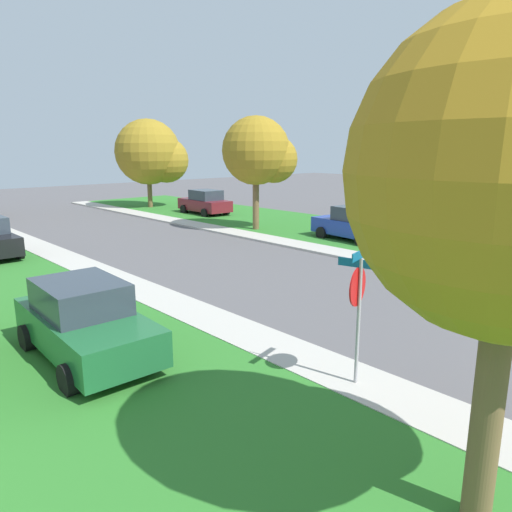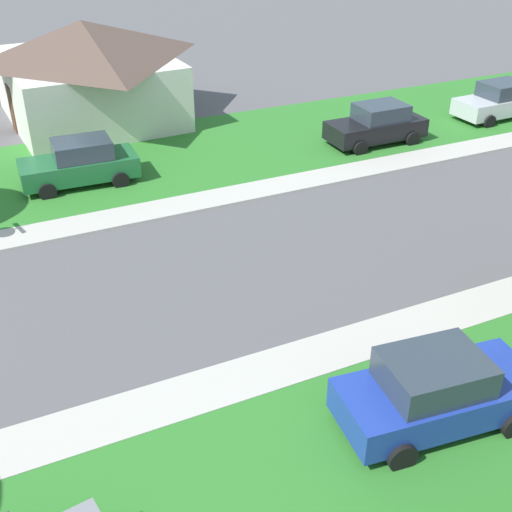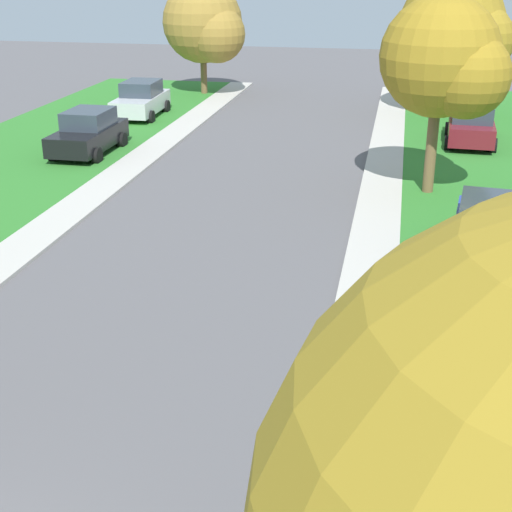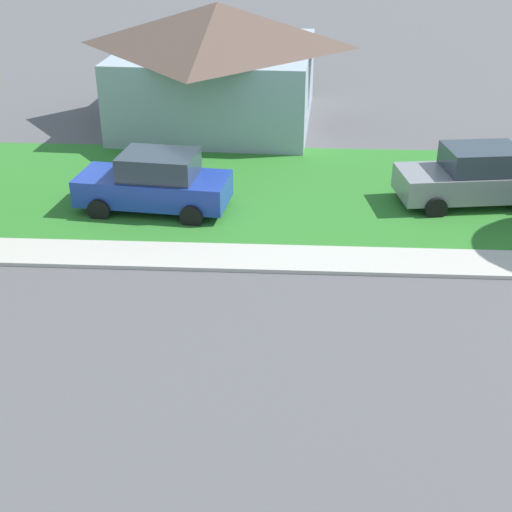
% 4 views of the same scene
% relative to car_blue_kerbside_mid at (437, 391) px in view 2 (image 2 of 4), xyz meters
% --- Properties ---
extents(sidewalk_east, '(1.40, 56.00, 0.10)m').
position_rel_car_blue_kerbside_mid_xyz_m(sidewalk_east, '(-2.94, -1.34, -0.82)').
color(sidewalk_east, '#B7B2A8').
rests_on(sidewalk_east, ground).
extents(lawn_east, '(8.00, 56.00, 0.08)m').
position_rel_car_blue_kerbside_mid_xyz_m(lawn_east, '(1.76, -1.34, -0.83)').
color(lawn_east, '#2D7528').
rests_on(lawn_east, ground).
extents(sidewalk_west, '(1.40, 56.00, 0.10)m').
position_rel_car_blue_kerbside_mid_xyz_m(sidewalk_west, '(-12.34, -1.34, -0.82)').
color(sidewalk_west, '#B7B2A8').
rests_on(sidewalk_west, ground).
extents(lawn_west, '(8.00, 56.00, 0.08)m').
position_rel_car_blue_kerbside_mid_xyz_m(lawn_west, '(-17.04, -1.34, -0.83)').
color(lawn_west, '#2D7528').
rests_on(lawn_west, ground).
extents(car_blue_kerbside_mid, '(2.40, 4.47, 1.76)m').
position_rel_car_blue_kerbside_mid_xyz_m(car_blue_kerbside_mid, '(0.00, 0.00, 0.00)').
color(car_blue_kerbside_mid, '#1E389E').
rests_on(car_blue_kerbside_mid, ground).
extents(car_green_near_corner, '(2.17, 4.37, 1.76)m').
position_rel_car_blue_kerbside_mid_xyz_m(car_green_near_corner, '(-15.76, -4.10, 0.00)').
color(car_green_near_corner, '#1E6033').
rests_on(car_green_near_corner, ground).
extents(car_silver_behind_trees, '(2.14, 4.36, 1.76)m').
position_rel_car_blue_kerbside_mid_xyz_m(car_silver_behind_trees, '(-15.02, 15.76, 0.00)').
color(car_silver_behind_trees, silver).
rests_on(car_silver_behind_trees, ground).
extents(car_black_across_road, '(2.05, 4.30, 1.76)m').
position_rel_car_blue_kerbside_mid_xyz_m(car_black_across_road, '(-14.65, 8.50, 0.00)').
color(car_black_across_road, black).
rests_on(car_black_across_road, ground).
extents(house_left_setback, '(9.32, 8.17, 4.60)m').
position_rel_car_blue_kerbside_mid_xyz_m(house_left_setback, '(-23.28, -1.97, 1.50)').
color(house_left_setback, silver).
rests_on(house_left_setback, ground).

